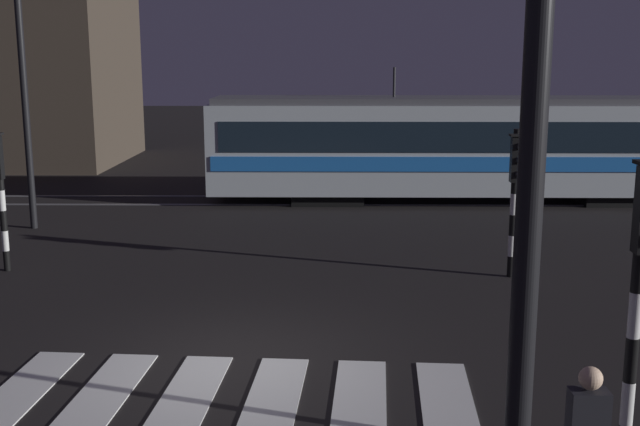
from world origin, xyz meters
TOP-DOWN VIEW (x-y plane):
  - ground_plane at (0.00, 0.00)m, footprint 120.00×120.00m
  - rail_near at (0.00, 12.39)m, footprint 80.00×0.12m
  - rail_far at (0.00, 13.82)m, footprint 80.00×0.12m
  - crosswalk_zebra at (0.00, -2.04)m, footprint 6.72×4.59m
  - traffic_light_corner_far_right at (5.12, 4.51)m, footprint 0.36×0.42m
  - street_lamp_trackside_left at (-6.49, 8.86)m, footprint 0.44×1.21m
  - street_lamp_near_kerb at (2.68, -6.28)m, footprint 0.44×1.21m
  - tram at (5.76, 13.10)m, footprint 16.33×2.58m

SIDE VIEW (x-z plane):
  - ground_plane at x=0.00m, z-range 0.00..0.00m
  - crosswalk_zebra at x=0.00m, z-range 0.00..0.02m
  - rail_near at x=0.00m, z-range 0.00..0.03m
  - rail_far at x=0.00m, z-range 0.00..0.03m
  - tram at x=5.76m, z-range -0.33..3.82m
  - traffic_light_corner_far_right at x=5.12m, z-range 0.49..3.55m
  - street_lamp_trackside_left at x=-6.49m, z-range 0.95..7.84m
  - street_lamp_near_kerb at x=2.68m, z-range 0.98..8.60m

